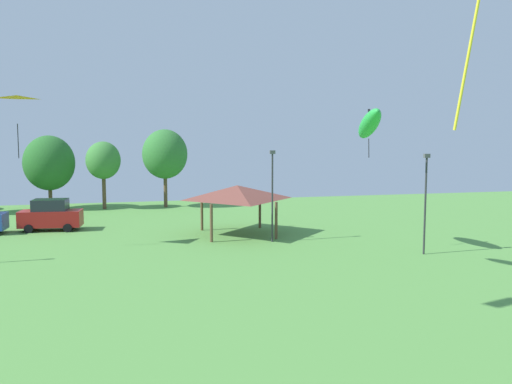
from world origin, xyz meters
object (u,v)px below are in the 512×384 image
(light_post_2, at_px, (425,198))
(treeline_tree_2, at_px, (49,163))
(park_pavilion, at_px, (237,192))
(kite_flying_5, at_px, (17,110))
(parked_car_second_from_left, at_px, (51,215))
(kite_flying_6, at_px, (369,124))
(treeline_tree_3, at_px, (103,161))
(light_post_1, at_px, (272,191))
(treeline_tree_4, at_px, (165,154))

(light_post_2, relative_size, treeline_tree_2, 0.85)
(light_post_2, xyz_separation_m, treeline_tree_2, (-24.69, 26.52, 1.07))
(park_pavilion, bearing_deg, light_post_2, -43.11)
(kite_flying_5, bearing_deg, parked_car_second_from_left, 86.16)
(kite_flying_6, bearing_deg, treeline_tree_2, 131.08)
(kite_flying_5, bearing_deg, treeline_tree_2, 92.87)
(kite_flying_5, relative_size, treeline_tree_3, 0.47)
(treeline_tree_2, distance_m, treeline_tree_3, 5.19)
(light_post_1, xyz_separation_m, treeline_tree_2, (-16.75, 20.66, 1.02))
(light_post_2, relative_size, treeline_tree_3, 0.92)
(parked_car_second_from_left, distance_m, treeline_tree_3, 12.56)
(kite_flying_5, distance_m, parked_car_second_from_left, 11.18)
(park_pavilion, height_order, light_post_1, light_post_1)
(park_pavilion, bearing_deg, kite_flying_5, -166.52)
(kite_flying_5, xyz_separation_m, light_post_1, (15.71, 0.14, -5.21))
(kite_flying_6, distance_m, light_post_2, 5.58)
(kite_flying_6, distance_m, treeline_tree_3, 29.27)
(parked_car_second_from_left, height_order, light_post_1, light_post_1)
(park_pavilion, bearing_deg, kite_flying_6, -48.02)
(park_pavilion, relative_size, light_post_2, 1.00)
(kite_flying_5, relative_size, light_post_2, 0.51)
(park_pavilion, xyz_separation_m, treeline_tree_4, (-3.98, 16.46, 2.22))
(park_pavilion, bearing_deg, treeline_tree_3, 121.08)
(kite_flying_6, xyz_separation_m, light_post_1, (-4.95, 4.24, -4.37))
(kite_flying_5, xyz_separation_m, parked_car_second_from_left, (0.55, 8.26, -7.52))
(kite_flying_6, distance_m, treeline_tree_2, 33.20)
(parked_car_second_from_left, xyz_separation_m, light_post_1, (15.15, -8.12, 2.32))
(light_post_1, bearing_deg, treeline_tree_2, 129.03)
(park_pavilion, bearing_deg, parked_car_second_from_left, 159.88)
(light_post_1, relative_size, light_post_2, 1.02)
(park_pavilion, xyz_separation_m, treeline_tree_3, (-9.91, 16.44, 1.66))
(treeline_tree_2, bearing_deg, treeline_tree_3, -11.19)
(treeline_tree_2, relative_size, treeline_tree_4, 0.92)
(light_post_1, distance_m, treeline_tree_3, 22.88)
(treeline_tree_4, bearing_deg, parked_car_second_from_left, -129.21)
(kite_flying_6, xyz_separation_m, park_pavilion, (-6.70, 7.45, -4.79))
(kite_flying_6, xyz_separation_m, treeline_tree_3, (-16.61, 23.89, -3.13))
(light_post_2, bearing_deg, kite_flying_5, 166.38)
(light_post_1, xyz_separation_m, treeline_tree_3, (-11.66, 19.65, 1.24))
(kite_flying_6, relative_size, treeline_tree_3, 0.74)
(parked_car_second_from_left, bearing_deg, treeline_tree_3, 79.29)
(kite_flying_5, bearing_deg, light_post_1, 0.50)
(park_pavilion, bearing_deg, light_post_1, -61.42)
(treeline_tree_4, bearing_deg, park_pavilion, -76.41)
(kite_flying_6, distance_m, light_post_1, 7.85)
(treeline_tree_3, bearing_deg, park_pavilion, -58.92)
(park_pavilion, height_order, treeline_tree_4, treeline_tree_4)
(treeline_tree_2, bearing_deg, light_post_1, -50.97)
(light_post_2, distance_m, treeline_tree_3, 32.20)
(light_post_1, bearing_deg, parked_car_second_from_left, 151.82)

